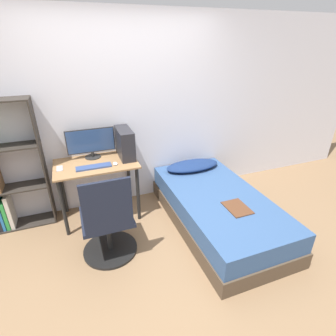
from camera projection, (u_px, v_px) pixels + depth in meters
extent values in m
plane|color=#846647|center=(164.00, 264.00, 2.79)|extent=(14.00, 14.00, 0.00)
cube|color=silver|center=(126.00, 115.00, 3.45)|extent=(8.00, 0.05, 2.50)
cube|color=#997047|center=(96.00, 164.00, 3.23)|extent=(0.99, 0.61, 0.02)
cylinder|color=black|center=(63.00, 209.00, 3.04)|extent=(0.04, 0.04, 0.76)
cylinder|color=black|center=(138.00, 194.00, 3.33)|extent=(0.04, 0.04, 0.76)
cylinder|color=black|center=(63.00, 188.00, 3.47)|extent=(0.04, 0.04, 0.76)
cylinder|color=black|center=(129.00, 176.00, 3.76)|extent=(0.04, 0.04, 0.76)
cube|color=#2D2823|center=(44.00, 164.00, 3.17)|extent=(0.02, 0.28, 1.59)
cube|color=#2D2823|center=(27.00, 222.00, 3.41)|extent=(0.68, 0.28, 0.02)
cube|color=#2D2823|center=(17.00, 188.00, 3.17)|extent=(0.68, 0.28, 0.02)
cube|color=#2D2823|center=(5.00, 147.00, 2.94)|extent=(0.68, 0.28, 0.02)
cube|color=#2870B7|center=(2.00, 211.00, 3.23)|extent=(0.03, 0.24, 0.44)
cube|color=green|center=(7.00, 213.00, 3.26)|extent=(0.04, 0.24, 0.38)
cube|color=beige|center=(10.00, 210.00, 3.26)|extent=(0.04, 0.24, 0.45)
cylinder|color=black|center=(111.00, 249.00, 2.96)|extent=(0.60, 0.60, 0.03)
cylinder|color=black|center=(109.00, 234.00, 2.86)|extent=(0.05, 0.05, 0.41)
cube|color=black|center=(107.00, 217.00, 2.76)|extent=(0.52, 0.52, 0.04)
cube|color=black|center=(107.00, 206.00, 2.43)|extent=(0.47, 0.04, 0.54)
cube|color=#4C3D2D|center=(216.00, 217.00, 3.37)|extent=(1.05, 2.02, 0.20)
cube|color=#33517F|center=(218.00, 202.00, 3.27)|extent=(1.02, 1.98, 0.24)
ellipsoid|color=navy|center=(192.00, 166.00, 3.82)|extent=(0.80, 0.36, 0.11)
cube|color=#56331E|center=(237.00, 208.00, 2.95)|extent=(0.24, 0.32, 0.01)
cylinder|color=black|center=(93.00, 157.00, 3.38)|extent=(0.20, 0.20, 0.01)
cylinder|color=black|center=(93.00, 154.00, 3.36)|extent=(0.04, 0.04, 0.07)
cube|color=black|center=(91.00, 141.00, 3.29)|extent=(0.59, 0.01, 0.31)
cube|color=navy|center=(91.00, 141.00, 3.28)|extent=(0.57, 0.01, 0.28)
cube|color=#33477A|center=(94.00, 167.00, 3.10)|extent=(0.41, 0.12, 0.02)
cube|color=#232328|center=(125.00, 143.00, 3.32)|extent=(0.17, 0.44, 0.37)
ellipsoid|color=silver|center=(115.00, 164.00, 3.19)|extent=(0.06, 0.09, 0.02)
cube|color=#B7B7BC|center=(60.00, 169.00, 3.07)|extent=(0.07, 0.14, 0.01)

